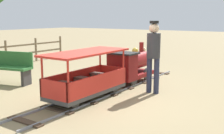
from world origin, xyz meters
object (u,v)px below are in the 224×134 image
park_bench (9,67)px  locomotive (130,65)px  passenger_car (87,79)px  conductor_person (153,51)px

park_bench → locomotive: bearing=34.2°
locomotive → passenger_car: size_ratio=0.72×
conductor_person → park_bench: bearing=-160.5°
conductor_person → park_bench: (-3.51, -1.24, -0.54)m
passenger_car → park_bench: bearing=-179.7°
locomotive → passenger_car: bearing=-90.0°
locomotive → conductor_person: size_ratio=0.89×
passenger_car → conductor_person: conductor_person is taller
conductor_person → locomotive: bearing=149.8°
locomotive → conductor_person: (0.91, -0.53, 0.47)m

